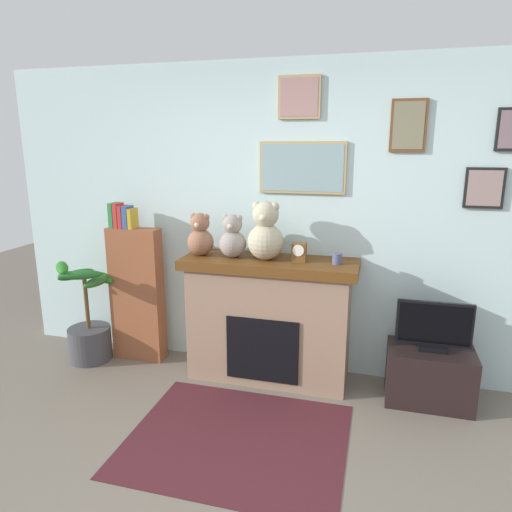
{
  "coord_description": "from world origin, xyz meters",
  "views": [
    {
      "loc": [
        0.71,
        -1.8,
        1.94
      ],
      "look_at": [
        -0.24,
        1.71,
        1.05
      ],
      "focal_mm": 32.25,
      "sensor_mm": 36.0,
      "label": 1
    }
  ],
  "objects": [
    {
      "name": "back_wall",
      "position": [
        0.01,
        2.0,
        1.31
      ],
      "size": [
        5.2,
        0.15,
        2.6
      ],
      "color": "silver",
      "rests_on": "ground_plane"
    },
    {
      "name": "fireplace",
      "position": [
        -0.13,
        1.7,
        0.52
      ],
      "size": [
        1.43,
        0.53,
        1.04
      ],
      "color": "#93735D",
      "rests_on": "ground_plane"
    },
    {
      "name": "bookshelf",
      "position": [
        -1.37,
        1.74,
        0.65
      ],
      "size": [
        0.47,
        0.16,
        1.44
      ],
      "color": "brown",
      "rests_on": "ground_plane"
    },
    {
      "name": "potted_plant",
      "position": [
        -1.79,
        1.58,
        0.32
      ],
      "size": [
        0.56,
        0.57,
        0.94
      ],
      "color": "#3F3F44",
      "rests_on": "ground_plane"
    },
    {
      "name": "tv_stand",
      "position": [
        1.15,
        1.64,
        0.22
      ],
      "size": [
        0.63,
        0.4,
        0.43
      ],
      "primitive_type": "cube",
      "color": "black",
      "rests_on": "ground_plane"
    },
    {
      "name": "television",
      "position": [
        1.15,
        1.64,
        0.61
      ],
      "size": [
        0.55,
        0.14,
        0.38
      ],
      "color": "black",
      "rests_on": "tv_stand"
    },
    {
      "name": "area_rug",
      "position": [
        -0.13,
        0.79,
        0.0
      ],
      "size": [
        1.46,
        1.2,
        0.01
      ],
      "primitive_type": "cube",
      "color": "#471C22",
      "rests_on": "ground_plane"
    },
    {
      "name": "candle_jar",
      "position": [
        0.41,
        1.69,
        1.08
      ],
      "size": [
        0.08,
        0.08,
        0.09
      ],
      "primitive_type": "cylinder",
      "color": "#4C517A",
      "rests_on": "fireplace"
    },
    {
      "name": "mantel_clock",
      "position": [
        0.12,
        1.69,
        1.11
      ],
      "size": [
        0.11,
        0.08,
        0.15
      ],
      "color": "brown",
      "rests_on": "fireplace"
    },
    {
      "name": "teddy_bear_cream",
      "position": [
        -0.72,
        1.69,
        1.2
      ],
      "size": [
        0.22,
        0.22,
        0.35
      ],
      "color": "#946148",
      "rests_on": "fireplace"
    },
    {
      "name": "teddy_bear_brown",
      "position": [
        -0.43,
        1.69,
        1.2
      ],
      "size": [
        0.22,
        0.22,
        0.36
      ],
      "color": "gray",
      "rests_on": "fireplace"
    },
    {
      "name": "teddy_bear_grey",
      "position": [
        -0.16,
        1.69,
        1.25
      ],
      "size": [
        0.29,
        0.29,
        0.47
      ],
      "color": "#BAB192",
      "rests_on": "fireplace"
    }
  ]
}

